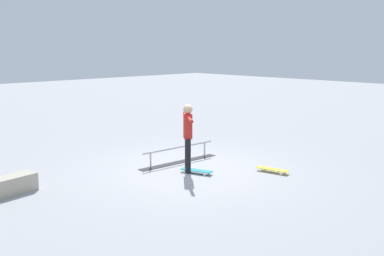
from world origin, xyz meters
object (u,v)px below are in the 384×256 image
skateboard_main (196,170)px  loose_skateboard_yellow (272,169)px  grind_rail (179,155)px  skater_main (188,133)px

skateboard_main → loose_skateboard_yellow: size_ratio=1.00×
loose_skateboard_yellow → grind_rail: bearing=12.3°
skateboard_main → loose_skateboard_yellow: 1.87m
grind_rail → loose_skateboard_yellow: grind_rail is taller
skateboard_main → skater_main: bearing=-2.1°
loose_skateboard_yellow → skateboard_main: bearing=37.2°
skater_main → skateboard_main: bearing=-127.4°
skater_main → loose_skateboard_yellow: skater_main is taller
skater_main → loose_skateboard_yellow: bearing=-99.0°
grind_rail → skateboard_main: size_ratio=3.01×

